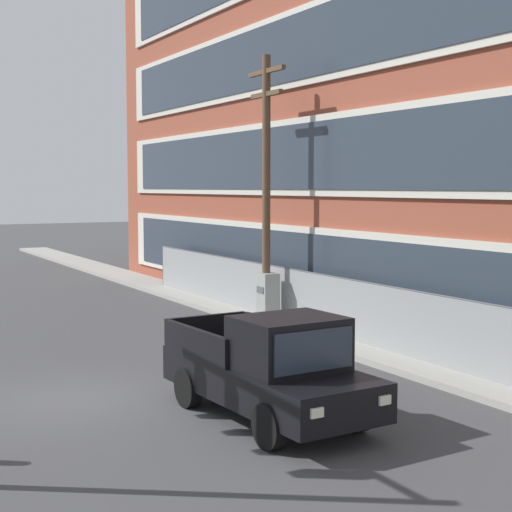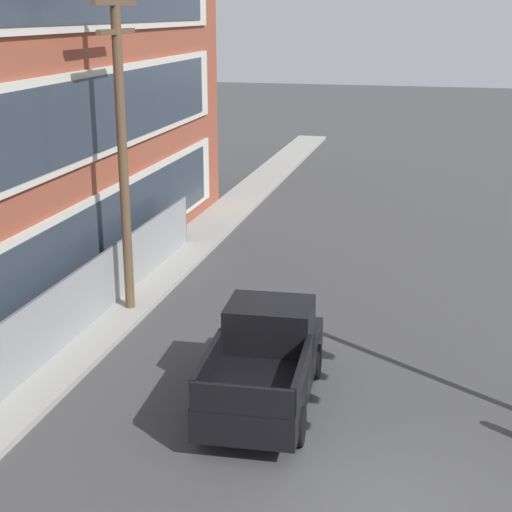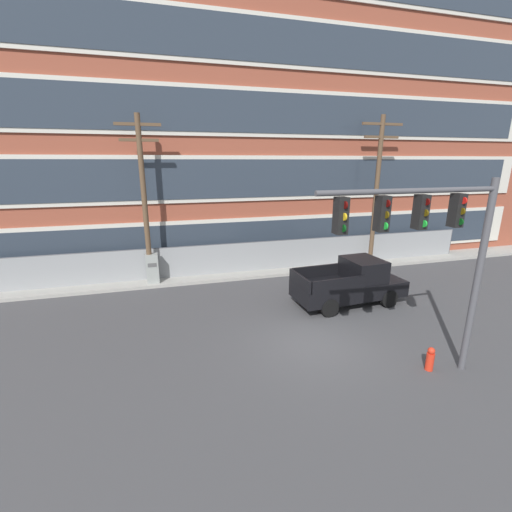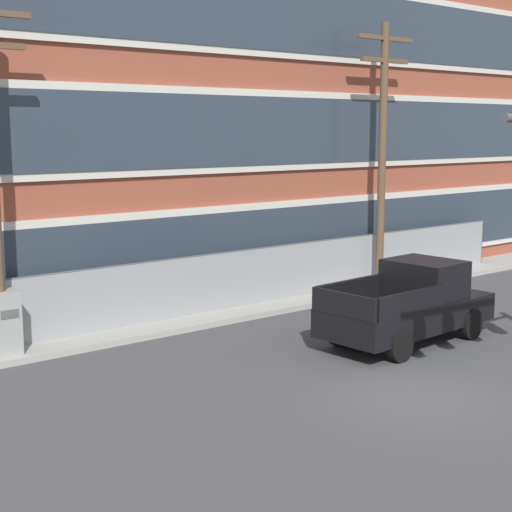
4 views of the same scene
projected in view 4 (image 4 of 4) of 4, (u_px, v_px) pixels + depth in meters
The scene contains 7 objects.
ground_plane at pixel (416, 397), 16.12m from camera, with size 160.00×160.00×0.00m, color #424244.
sidewalk_building_side at pixel (191, 319), 22.36m from camera, with size 80.00×1.83×0.16m, color #9E9B93.
brick_mill_building at pixel (72, 16), 24.39m from camera, with size 43.68×9.11×17.79m.
chain_link_fence at pixel (161, 292), 21.80m from camera, with size 29.98×0.06×1.88m.
pickup_truck_black at pixel (410, 305), 20.18m from camera, with size 5.19×2.33×2.07m.
utility_pole_midblock at pixel (382, 145), 25.96m from camera, with size 2.56×0.26×8.86m.
electrical_cabinet at pixel (6, 326), 18.47m from camera, with size 0.61×0.56×1.71m.
Camera 4 is at (-12.30, -9.90, 5.46)m, focal length 55.00 mm.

